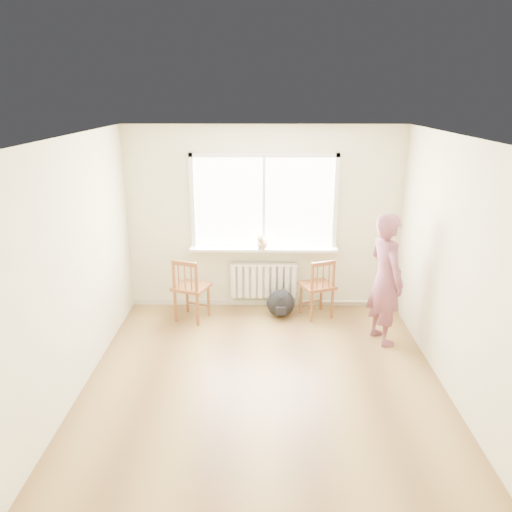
{
  "coord_description": "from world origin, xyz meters",
  "views": [
    {
      "loc": [
        -0.02,
        -4.83,
        3.1
      ],
      "look_at": [
        -0.1,
        1.2,
        1.13
      ],
      "focal_mm": 35.0,
      "sensor_mm": 36.0,
      "label": 1
    }
  ],
  "objects_px": {
    "person": "(386,279)",
    "cat": "(262,242)",
    "chair_left": "(190,290)",
    "backpack": "(281,303)",
    "chair_right": "(319,288)"
  },
  "relations": [
    {
      "from": "chair_left",
      "to": "backpack",
      "type": "distance_m",
      "value": 1.33
    },
    {
      "from": "chair_left",
      "to": "cat",
      "type": "height_order",
      "value": "cat"
    },
    {
      "from": "chair_left",
      "to": "cat",
      "type": "distance_m",
      "value": 1.23
    },
    {
      "from": "chair_right",
      "to": "person",
      "type": "relative_size",
      "value": 0.52
    },
    {
      "from": "person",
      "to": "chair_left",
      "type": "bearing_deg",
      "value": 58.63
    },
    {
      "from": "cat",
      "to": "backpack",
      "type": "relative_size",
      "value": 0.94
    },
    {
      "from": "chair_left",
      "to": "chair_right",
      "type": "relative_size",
      "value": 1.04
    },
    {
      "from": "person",
      "to": "cat",
      "type": "relative_size",
      "value": 4.51
    },
    {
      "from": "chair_left",
      "to": "person",
      "type": "height_order",
      "value": "person"
    },
    {
      "from": "chair_left",
      "to": "person",
      "type": "relative_size",
      "value": 0.54
    },
    {
      "from": "chair_left",
      "to": "person",
      "type": "distance_m",
      "value": 2.68
    },
    {
      "from": "chair_left",
      "to": "person",
      "type": "bearing_deg",
      "value": -172.52
    },
    {
      "from": "chair_right",
      "to": "person",
      "type": "xyz_separation_m",
      "value": [
        0.76,
        -0.71,
        0.41
      ]
    },
    {
      "from": "backpack",
      "to": "chair_right",
      "type": "bearing_deg",
      "value": -2.2
    },
    {
      "from": "backpack",
      "to": "cat",
      "type": "bearing_deg",
      "value": 140.64
    }
  ]
}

